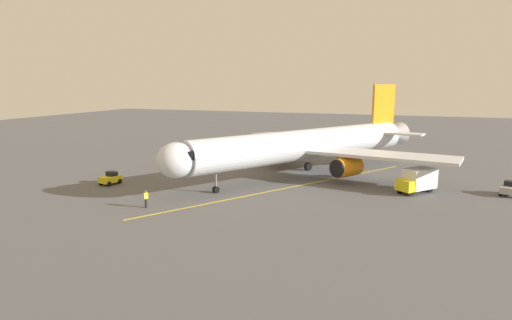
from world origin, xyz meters
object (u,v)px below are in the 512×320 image
object	(u,v)px
tug_near_nose	(110,178)
ground_crew_marshaller	(146,199)
tug_portside	(509,189)
box_truck_starboard_side	(417,180)
airplane	(308,145)

from	to	relation	value
tug_near_nose	ground_crew_marshaller	bearing A→B (deg)	144.81
tug_near_nose	tug_portside	size ratio (longest dim) A/B	0.95
ground_crew_marshaller	box_truck_starboard_side	world-z (taller)	box_truck_starboard_side
tug_portside	box_truck_starboard_side	bearing A→B (deg)	13.05
ground_crew_marshaller	tug_near_nose	bearing A→B (deg)	-35.19
ground_crew_marshaller	box_truck_starboard_side	distance (m)	28.50
tug_portside	box_truck_starboard_side	size ratio (longest dim) A/B	0.55
tug_near_nose	box_truck_starboard_side	bearing A→B (deg)	-165.94
ground_crew_marshaller	box_truck_starboard_side	bearing A→B (deg)	-147.89
box_truck_starboard_side	ground_crew_marshaller	bearing A→B (deg)	32.11
ground_crew_marshaller	tug_near_nose	distance (m)	11.65
airplane	tug_portside	size ratio (longest dim) A/B	13.57
airplane	ground_crew_marshaller	size ratio (longest dim) A/B	21.08
tug_near_nose	tug_portside	xyz separation A→B (m)	(-42.87, -10.57, 0.00)
tug_portside	box_truck_starboard_side	xyz separation A→B (m)	(9.22, 2.14, 0.68)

